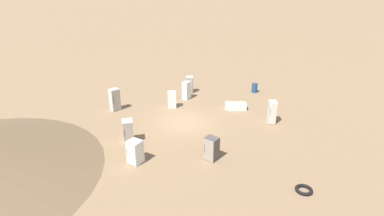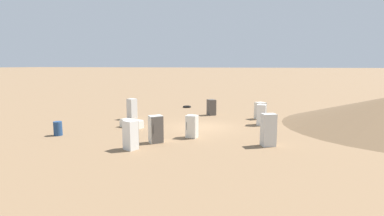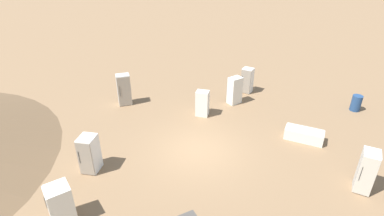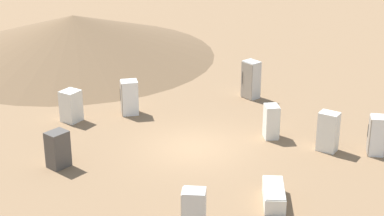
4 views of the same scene
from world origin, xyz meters
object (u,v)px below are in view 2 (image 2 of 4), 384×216
at_px(discarded_fridge_8, 261,115).
at_px(scrap_tire, 187,107).
at_px(discarded_fridge_4, 260,111).
at_px(discarded_fridge_6, 211,107).
at_px(discarded_fridge_3, 156,129).
at_px(discarded_fridge_5, 268,130).
at_px(rusty_barrel, 58,129).
at_px(discarded_fridge_2, 192,126).
at_px(discarded_fridge_0, 132,124).
at_px(discarded_fridge_7, 131,135).
at_px(discarded_fridge_1, 132,109).

bearing_deg(discarded_fridge_8, scrap_tire, 139.49).
xyz_separation_m(discarded_fridge_4, discarded_fridge_6, (0.68, 4.58, 0.00)).
height_order(discarded_fridge_3, discarded_fridge_5, discarded_fridge_5).
bearing_deg(discarded_fridge_8, rusty_barrel, -148.41).
height_order(discarded_fridge_2, discarded_fridge_6, discarded_fridge_2).
bearing_deg(discarded_fridge_3, discarded_fridge_8, -172.64).
distance_m(discarded_fridge_0, discarded_fridge_7, 6.08).
distance_m(discarded_fridge_0, discarded_fridge_5, 10.45).
distance_m(discarded_fridge_1, rusty_barrel, 7.27).
height_order(discarded_fridge_2, discarded_fridge_7, discarded_fridge_7).
bearing_deg(discarded_fridge_5, discarded_fridge_2, 145.98).
distance_m(discarded_fridge_7, discarded_fridge_8, 11.29).
height_order(discarded_fridge_0, discarded_fridge_7, discarded_fridge_7).
height_order(discarded_fridge_4, rusty_barrel, discarded_fridge_4).
distance_m(discarded_fridge_5, discarded_fridge_6, 11.18).
distance_m(discarded_fridge_2, discarded_fridge_6, 9.07).
height_order(discarded_fridge_4, scrap_tire, discarded_fridge_4).
xyz_separation_m(discarded_fridge_1, discarded_fridge_2, (-4.94, -7.03, -0.15)).
relative_size(discarded_fridge_5, discarded_fridge_8, 1.17).
bearing_deg(discarded_fridge_8, discarded_fridge_6, 145.60).
bearing_deg(discarded_fridge_5, rusty_barrel, 159.00).
bearing_deg(discarded_fridge_7, discarded_fridge_0, 139.46).
relative_size(discarded_fridge_3, discarded_fridge_6, 1.13).
relative_size(discarded_fridge_5, rusty_barrel, 2.02).
distance_m(discarded_fridge_0, discarded_fridge_3, 5.11).
bearing_deg(discarded_fridge_1, discarded_fridge_8, 21.26).
height_order(discarded_fridge_6, scrap_tire, discarded_fridge_6).
xyz_separation_m(discarded_fridge_7, discarded_fridge_8, (9.26, -6.45, -0.00)).
relative_size(discarded_fridge_0, discarded_fridge_7, 1.19).
xyz_separation_m(discarded_fridge_1, discarded_fridge_8, (0.68, -11.03, -0.08)).
xyz_separation_m(discarded_fridge_0, discarded_fridge_6, (7.33, -4.45, 0.44)).
relative_size(discarded_fridge_1, discarded_fridge_3, 1.07).
relative_size(discarded_fridge_1, discarded_fridge_6, 1.21).
bearing_deg(discarded_fridge_6, discarded_fridge_3, -41.72).
bearing_deg(discarded_fridge_0, discarded_fridge_2, 87.72).
xyz_separation_m(discarded_fridge_2, scrap_tire, (13.17, 4.69, -0.65)).
height_order(discarded_fridge_5, scrap_tire, discarded_fridge_5).
height_order(discarded_fridge_0, discarded_fridge_1, discarded_fridge_1).
distance_m(discarded_fridge_1, discarded_fridge_7, 9.73).
relative_size(discarded_fridge_6, discarded_fridge_8, 0.90).
xyz_separation_m(discarded_fridge_6, rusty_barrel, (-11.12, 7.92, -0.27)).
bearing_deg(discarded_fridge_5, discarded_fridge_1, 127.77).
bearing_deg(discarded_fridge_0, discarded_fridge_7, 43.70).
bearing_deg(discarded_fridge_4, discarded_fridge_6, -143.36).
bearing_deg(discarded_fridge_5, discarded_fridge_4, 70.06).
height_order(discarded_fridge_1, scrap_tire, discarded_fridge_1).
relative_size(discarded_fridge_2, rusty_barrel, 1.57).
bearing_deg(scrap_tire, discarded_fridge_1, 164.10).
xyz_separation_m(discarded_fridge_5, rusty_barrel, (-1.53, 13.66, -0.48)).
height_order(discarded_fridge_7, discarded_fridge_8, discarded_fridge_7).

